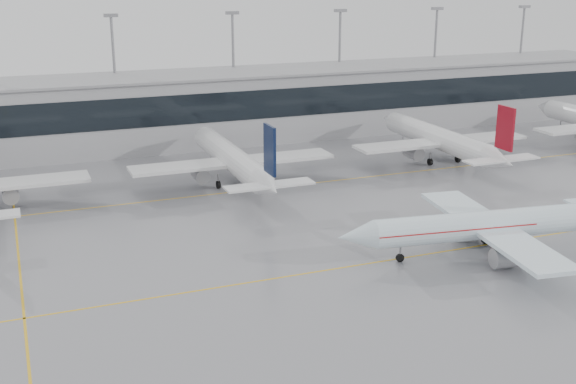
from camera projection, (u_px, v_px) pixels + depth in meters
name	position (u px, v px, depth m)	size (l,w,h in m)	color
ground	(330.00, 270.00, 74.72)	(320.00, 320.00, 0.00)	gray
taxi_line_main	(330.00, 270.00, 74.72)	(120.00, 0.25, 0.01)	gold
taxi_line_north	(241.00, 191.00, 101.41)	(120.00, 0.25, 0.01)	gold
taxi_line_cross	(19.00, 259.00, 77.57)	(0.25, 60.00, 0.01)	gold
terminal	(185.00, 110.00, 128.13)	(180.00, 15.00, 12.00)	#99999D
terminal_glass	(196.00, 109.00, 120.97)	(180.00, 0.20, 5.00)	black
terminal_roof	(184.00, 75.00, 126.31)	(182.00, 16.00, 0.40)	gray
light_masts	(176.00, 65.00, 131.32)	(156.40, 1.00, 22.60)	gray
air_canada_jet	(490.00, 226.00, 78.15)	(33.68, 26.40, 10.26)	white
parked_jet_c	(233.00, 159.00, 103.61)	(29.64, 36.96, 11.72)	silver
parked_jet_d	(441.00, 140.00, 115.86)	(29.64, 36.96, 11.72)	silver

